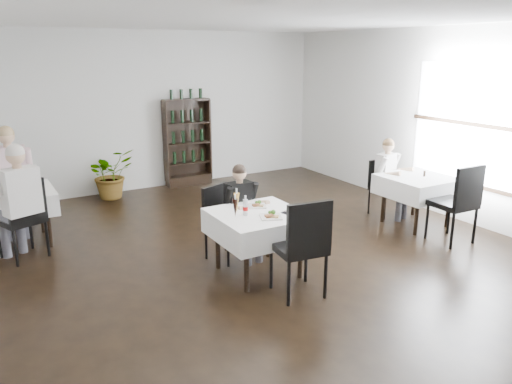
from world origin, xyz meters
The scene contains 24 objects.
room_shell centered at (0.00, 0.00, 1.50)m, with size 9.00×9.00×9.00m.
window_right centered at (3.48, 0.00, 1.50)m, with size 0.06×2.30×1.85m.
wine_shelf centered at (0.60, 4.31, 0.85)m, with size 0.90×0.28×1.75m.
main_table centered at (-0.30, 0.00, 0.62)m, with size 1.03×1.03×0.77m.
left_table centered at (-2.70, 2.50, 0.62)m, with size 0.98×0.98×0.77m.
right_table centered at (2.70, 0.30, 0.62)m, with size 0.98×0.98×0.77m.
potted_tree centered at (-1.00, 4.15, 0.45)m, with size 0.81×0.71×0.90m, color #27521C.
main_chair_far centered at (-0.46, 0.67, 0.55)m, with size 0.57×0.57×0.96m.
main_chair_near centered at (-0.20, -0.77, 0.64)m, with size 0.58×0.58×1.13m.
left_chair_far centered at (-2.64, 3.25, 0.62)m, with size 0.65×0.66×1.09m.
left_chair_near centered at (-2.68, 1.87, 0.61)m, with size 0.63×0.64×1.07m.
right_chair_far centered at (2.64, 0.96, 0.51)m, with size 0.42×0.42×0.90m.
right_chair_near centered at (2.59, -0.55, 0.65)m, with size 0.53×0.54×1.14m.
diner_main centered at (-0.24, 0.50, 0.72)m, with size 0.49×0.50×1.25m.
diner_left_far centered at (-2.69, 3.01, 0.92)m, with size 0.63×0.65×1.59m.
diner_left_near centered at (-2.71, 1.83, 0.89)m, with size 0.67×0.71×1.54m.
diner_right_far centered at (2.62, 0.80, 0.74)m, with size 0.54×0.57×1.28m.
plate_far centered at (-0.18, 0.22, 0.79)m, with size 0.28×0.28×0.07m.
plate_near centered at (-0.26, -0.22, 0.79)m, with size 0.31×0.31×0.08m.
pilsner_dark centered at (-0.61, 0.00, 0.88)m, with size 0.06×0.06×0.27m.
pilsner_lager centered at (-0.52, 0.13, 0.89)m, with size 0.07×0.07×0.30m.
coke_bottle centered at (-0.47, 0.00, 0.87)m, with size 0.06×0.06×0.24m.
napkin_cutlery centered at (0.02, -0.18, 0.78)m, with size 0.18×0.17×0.02m.
pepper_mill centered at (2.79, 0.26, 0.81)m, with size 0.04×0.04×0.09m, color black.
Camera 1 is at (-3.14, -4.83, 2.62)m, focal length 35.00 mm.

